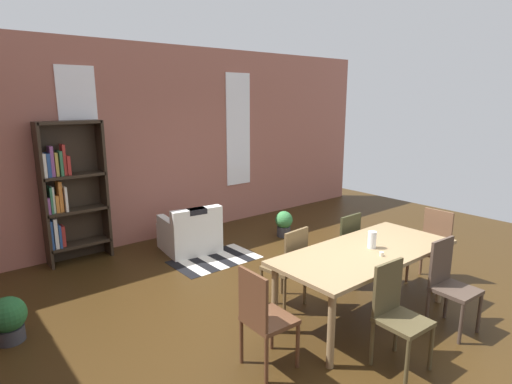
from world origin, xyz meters
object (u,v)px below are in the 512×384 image
Objects in this scene: potted_plant_by_shelf at (284,223)px; dining_table at (365,257)px; dining_chair_near_right at (449,282)px; bookshelf_tall at (68,192)px; dining_chair_far_right at (342,246)px; armchair_white at (190,234)px; dining_chair_head_left at (263,316)px; potted_plant_corner at (8,318)px; dining_chair_far_left at (288,264)px; dining_chair_near_left at (397,312)px; dining_chair_head_right at (432,244)px; vase_on_table at (372,240)px.

dining_table is at bearing -115.18° from potted_plant_by_shelf.
bookshelf_tall is (-2.47, 4.41, 0.54)m from dining_chair_near_right.
dining_chair_far_right reaches higher than armchair_white.
dining_chair_head_left reaches higher than dining_table.
dining_chair_far_right reaches higher than dining_table.
bookshelf_tall is 4.42× the size of potted_plant_corner.
dining_table is 1.46m from dining_chair_head_left.
dining_chair_head_left is 3.70m from potted_plant_by_shelf.
potted_plant_by_shelf is at bearing 64.82° from dining_table.
armchair_white is at bearing 88.46° from dining_chair_far_left.
potted_plant_by_shelf is at bearing 62.68° from dining_chair_near_left.
dining_chair_head_right is 4.96m from potted_plant_corner.
dining_chair_head_left is 1.06× the size of armchair_white.
dining_chair_near_right is at bearing -102.41° from potted_plant_by_shelf.
dining_chair_head_right is at bearing -19.91° from dining_chair_far_left.
dining_chair_far_left is (-0.48, 0.70, -0.19)m from dining_table.
dining_chair_head_right is at bearing -22.81° from potted_plant_corner.
vase_on_table is at bearing -113.32° from potted_plant_by_shelf.
dining_chair_far_right is (0.38, 0.70, -0.36)m from vase_on_table.
dining_chair_near_right is 2.03× the size of potted_plant_corner.
dining_table is at bearing -0.08° from dining_chair_head_left.
vase_on_table reaches higher than dining_chair_head_left.
bookshelf_tall reaches higher than armchair_white.
dining_chair_head_right and dining_chair_far_left have the same top height.
dining_chair_near_right is at bearing -0.00° from dining_chair_near_left.
potted_plant_corner is at bearing 135.20° from dining_chair_near_left.
dining_chair_far_left is 1.70m from dining_chair_near_right.
vase_on_table reaches higher than dining_chair_far_right.
potted_plant_by_shelf is (1.21, 2.57, -0.46)m from dining_table.
dining_chair_head_left is at bearing -48.97° from potted_plant_corner.
dining_chair_far_left is 2.93m from potted_plant_corner.
dining_table is 4.22m from bookshelf_tall.
dining_chair_near_right is at bearing -55.08° from dining_table.
dining_table is 2.26× the size of dining_chair_near_right.
dining_table is 0.87m from dining_chair_near_left.
bookshelf_tall reaches higher than dining_table.
vase_on_table is 0.20× the size of dining_chair_far_left.
armchair_white is 1.68m from potted_plant_by_shelf.
dining_chair_head_right is 1.00× the size of dining_chair_far_right.
dining_chair_far_left is 1.20m from dining_chair_head_left.
vase_on_table is at bearing -30.85° from potted_plant_corner.
dining_table reaches higher than potted_plant_by_shelf.
dining_chair_head_left is (-0.97, -0.70, 0.00)m from dining_chair_far_left.
armchair_white is 2.91m from potted_plant_corner.
bookshelf_tall reaches higher than potted_plant_corner.
potted_plant_corner is at bearing 155.15° from dining_chair_far_left.
dining_chair_head_left is at bearing 144.10° from dining_chair_near_left.
potted_plant_by_shelf is at bearing -19.80° from bookshelf_tall.
dining_chair_near_right is (0.97, -0.00, 0.00)m from dining_chair_near_left.
dining_chair_head_left is 2.03× the size of potted_plant_corner.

